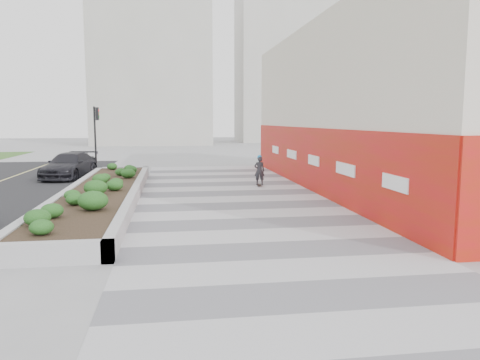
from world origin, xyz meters
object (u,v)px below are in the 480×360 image
object	(u,v)px
traffic_signal_near	(96,130)
car_dark	(69,165)
planter	(102,191)
skateboarder	(259,170)

from	to	relation	value
traffic_signal_near	car_dark	xyz separation A→B (m)	(-1.27, -2.09, -2.03)
planter	car_dark	xyz separation A→B (m)	(-3.00, 8.41, 0.31)
skateboarder	car_dark	distance (m)	11.50
car_dark	skateboarder	bearing A→B (deg)	-15.74
traffic_signal_near	skateboarder	world-z (taller)	traffic_signal_near
planter	skateboarder	size ratio (longest dim) A/B	11.23
planter	skateboarder	bearing A→B (deg)	24.55
planter	car_dark	distance (m)	8.94
planter	skateboarder	xyz separation A→B (m)	(7.33, 3.35, 0.39)
traffic_signal_near	skateboarder	distance (m)	11.70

